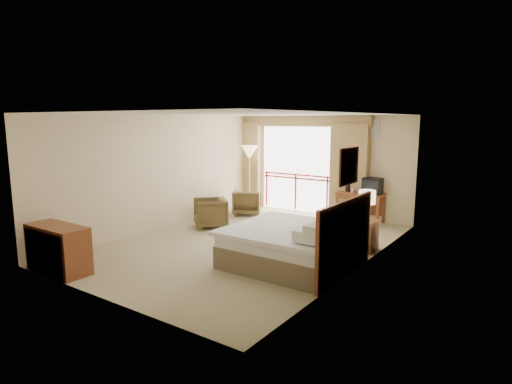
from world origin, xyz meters
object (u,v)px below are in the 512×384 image
Objects in this scene: table_lamp at (367,198)px; side_table at (216,206)px; tv at (372,186)px; wastebasket at (343,218)px; floor_lamp at (249,155)px; armchair_far at (247,214)px; dresser at (58,249)px; desk at (361,199)px; armchair_near at (211,227)px; bed at (295,245)px; nightstand at (365,235)px.

table_lamp is 1.14× the size of side_table.
tv is 4.03m from side_table.
wastebasket is 0.14× the size of floor_lamp.
table_lamp is at bearing -54.96° from tv.
floor_lamp is at bearing 178.62° from wastebasket.
armchair_far is 5.54m from dresser.
armchair_far is at bearing -146.03° from tv.
table_lamp is at bearing 131.57° from armchair_far.
desk reaches higher than armchair_near.
floor_lamp reaches higher than table_lamp.
bed is 1.74× the size of dresser.
dresser is at bearing -98.32° from tv.
armchair_near is (-3.78, -0.37, -1.07)m from table_lamp.
wastebasket is at bearing 161.32° from armchair_far.
armchair_far is at bearing 161.62° from table_lamp.
bed is at bearing -83.87° from desk.
floor_lamp reaches higher than dresser.
bed reaches higher than desk.
tv is at bearing 81.39° from armchair_near.
desk is at bearing 111.90° from nightstand.
table_lamp is 0.50× the size of desk.
armchair_near is at bearing -139.05° from wastebasket.
armchair_near is at bearing 63.45° from armchair_far.
desk is 0.48m from tv.
nightstand is 2.45m from tv.
dresser is (-3.14, -2.63, 0.03)m from bed.
dresser is at bearing -49.62° from armchair_near.
wastebasket is at bearing 124.70° from table_lamp.
tv is at bearing 107.14° from table_lamp.
armchair_far is at bearing 137.55° from bed.
wastebasket is 0.35× the size of armchair_far.
tv is 1.67× the size of wastebasket.
floor_lamp is (-0.04, 1.58, 1.25)m from side_table.
armchair_far is 0.41× the size of floor_lamp.
bed is 2.81× the size of armchair_far.
wastebasket is at bearing 82.54° from armchair_near.
side_table is (-4.19, 0.31, -0.72)m from table_lamp.
tv is at bearing 28.42° from side_table.
dresser reaches higher than nightstand.
table_lamp is 0.75× the size of armchair_near.
dresser is (-0.08, -3.87, 0.41)m from armchair_near.
tv is 0.24× the size of floor_lamp.
floor_lamp reaches higher than desk.
floor_lamp is (-0.45, 2.26, 1.60)m from armchair_near.
tv is 0.59× the size of armchair_far.
dresser reaches higher than side_table.
nightstand reaches higher than armchair_far.
wastebasket is 0.22× the size of dresser.
armchair_far is (-3.88, 1.34, -0.31)m from nightstand.
wastebasket is 0.35× the size of armchair_near.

